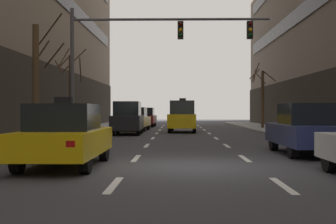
{
  "coord_description": "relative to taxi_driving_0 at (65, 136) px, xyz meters",
  "views": [
    {
      "loc": [
        -0.43,
        -11.97,
        1.49
      ],
      "look_at": [
        -0.94,
        15.92,
        1.37
      ],
      "focal_mm": 48.58,
      "sensor_mm": 36.0,
      "label": 1
    }
  ],
  "objects": [
    {
      "name": "lane_stripe_l1_s5",
      "position": [
        1.67,
        7.16,
        -0.81
      ],
      "size": [
        0.16,
        2.0,
        0.01
      ],
      "primitive_type": "cube",
      "color": "silver",
      "rests_on": "ground"
    },
    {
      "name": "street_tree_1",
      "position": [
        -2.91,
        13.2,
        1.71
      ],
      "size": [
        1.71,
        1.71,
        4.85
      ],
      "color": "#4C3823",
      "rests_on": "sidewalk_left"
    },
    {
      "name": "traffic_signal_0",
      "position": [
        1.29,
        9.81,
        3.77
      ],
      "size": [
        9.51,
        0.35,
        6.22
      ],
      "color": "#4C4C51",
      "rests_on": "sidewalk_left"
    },
    {
      "name": "lane_stripe_l2_s4",
      "position": [
        5.01,
        2.16,
        -0.81
      ],
      "size": [
        0.16,
        2.0,
        0.01
      ],
      "primitive_type": "cube",
      "color": "silver",
      "rests_on": "ground"
    },
    {
      "name": "lane_stripe_l2_s10",
      "position": [
        5.01,
        32.16,
        -0.81
      ],
      "size": [
        0.16,
        2.0,
        0.01
      ],
      "primitive_type": "cube",
      "color": "silver",
      "rests_on": "ground"
    },
    {
      "name": "lane_stripe_l2_s3",
      "position": [
        5.01,
        -2.84,
        -0.81
      ],
      "size": [
        0.16,
        2.0,
        0.01
      ],
      "primitive_type": "cube",
      "color": "silver",
      "rests_on": "ground"
    },
    {
      "name": "lane_stripe_l1_s9",
      "position": [
        1.67,
        27.16,
        -0.81
      ],
      "size": [
        0.16,
        2.0,
        0.01
      ],
      "primitive_type": "cube",
      "color": "silver",
      "rests_on": "ground"
    },
    {
      "name": "street_tree_2",
      "position": [
        -2.87,
        6.87,
        1.88
      ],
      "size": [
        1.56,
        1.35,
        5.39
      ],
      "color": "#4C3823",
      "rests_on": "sidewalk_left"
    },
    {
      "name": "lane_stripe_l2_s9",
      "position": [
        5.01,
        27.16,
        -0.81
      ],
      "size": [
        0.16,
        2.0,
        0.01
      ],
      "primitive_type": "cube",
      "color": "silver",
      "rests_on": "ground"
    },
    {
      "name": "car_driving_4",
      "position": [
        0.06,
        28.68,
        0.03
      ],
      "size": [
        2.0,
        4.58,
        1.7
      ],
      "color": "black",
      "rests_on": "ground"
    },
    {
      "name": "lane_stripe_l1_s3",
      "position": [
        1.67,
        -2.84,
        -0.81
      ],
      "size": [
        0.16,
        2.0,
        0.01
      ],
      "primitive_type": "cube",
      "color": "silver",
      "rests_on": "ground"
    },
    {
      "name": "ground_plane",
      "position": [
        3.34,
        0.16,
        -0.81
      ],
      "size": [
        120.0,
        120.0,
        0.0
      ],
      "primitive_type": "plane",
      "color": "#38383D"
    },
    {
      "name": "car_driving_2",
      "position": [
        -0.07,
        15.89,
        0.19
      ],
      "size": [
        1.8,
        4.17,
        2.01
      ],
      "color": "black",
      "rests_on": "ground"
    },
    {
      "name": "taxi_driving_0",
      "position": [
        0.0,
        0.0,
        0.0
      ],
      "size": [
        1.84,
        4.39,
        1.83
      ],
      "color": "black",
      "rests_on": "ground"
    },
    {
      "name": "lane_stripe_l2_s8",
      "position": [
        5.01,
        22.16,
        -0.81
      ],
      "size": [
        0.16,
        2.0,
        0.01
      ],
      "primitive_type": "cube",
      "color": "silver",
      "rests_on": "ground"
    },
    {
      "name": "lane_stripe_l1_s7",
      "position": [
        1.67,
        17.16,
        -0.81
      ],
      "size": [
        0.16,
        2.0,
        0.01
      ],
      "primitive_type": "cube",
      "color": "silver",
      "rests_on": "ground"
    },
    {
      "name": "lane_stripe_l2_s7",
      "position": [
        5.01,
        17.16,
        -0.81
      ],
      "size": [
        0.16,
        2.0,
        0.01
      ],
      "primitive_type": "cube",
      "color": "silver",
      "rests_on": "ground"
    },
    {
      "name": "car_parked_2",
      "position": [
        7.3,
        3.43,
        0.03
      ],
      "size": [
        1.92,
        4.57,
        1.71
      ],
      "color": "black",
      "rests_on": "ground"
    },
    {
      "name": "lane_stripe_l2_s6",
      "position": [
        5.01,
        12.16,
        -0.81
      ],
      "size": [
        0.16,
        2.0,
        0.01
      ],
      "primitive_type": "cube",
      "color": "silver",
      "rests_on": "ground"
    },
    {
      "name": "street_tree_0",
      "position": [
        9.53,
        23.33,
        1.79
      ],
      "size": [
        2.04,
        2.04,
        5.1
      ],
      "color": "#4C3823",
      "rests_on": "sidewalk_right"
    },
    {
      "name": "lane_stripe_l2_s5",
      "position": [
        5.01,
        7.16,
        -0.81
      ],
      "size": [
        0.16,
        2.0,
        0.01
      ],
      "primitive_type": "cube",
      "color": "silver",
      "rests_on": "ground"
    },
    {
      "name": "pedestrian_0",
      "position": [
        10.89,
        14.51,
        0.33
      ],
      "size": [
        0.37,
        0.44,
        1.72
      ],
      "color": "#383D59",
      "rests_on": "sidewalk_right"
    },
    {
      "name": "taxi_driving_3",
      "position": [
        -0.11,
        21.07,
        0.02
      ],
      "size": [
        2.09,
        4.59,
        1.87
      ],
      "color": "black",
      "rests_on": "ground"
    },
    {
      "name": "lane_stripe_l1_s8",
      "position": [
        1.67,
        22.16,
        -0.81
      ],
      "size": [
        0.16,
        2.0,
        0.01
      ],
      "primitive_type": "cube",
      "color": "silver",
      "rests_on": "ground"
    },
    {
      "name": "taxi_driving_1",
      "position": [
        3.34,
        18.83,
        0.24
      ],
      "size": [
        2.02,
        4.45,
        2.29
      ],
      "color": "black",
      "rests_on": "ground"
    },
    {
      "name": "lane_stripe_l1_s6",
      "position": [
        1.67,
        12.16,
        -0.81
      ],
      "size": [
        0.16,
        2.0,
        0.01
      ],
      "primitive_type": "cube",
      "color": "silver",
      "rests_on": "ground"
    },
    {
      "name": "lane_stripe_l1_s10",
      "position": [
        1.67,
        32.16,
        -0.81
      ],
      "size": [
        0.16,
        2.0,
        0.01
      ],
      "primitive_type": "cube",
      "color": "silver",
      "rests_on": "ground"
    },
    {
      "name": "lane_stripe_l1_s4",
      "position": [
        1.67,
        2.16,
        -0.81
      ],
      "size": [
        0.16,
        2.0,
        0.01
      ],
      "primitive_type": "cube",
      "color": "silver",
      "rests_on": "ground"
    }
  ]
}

